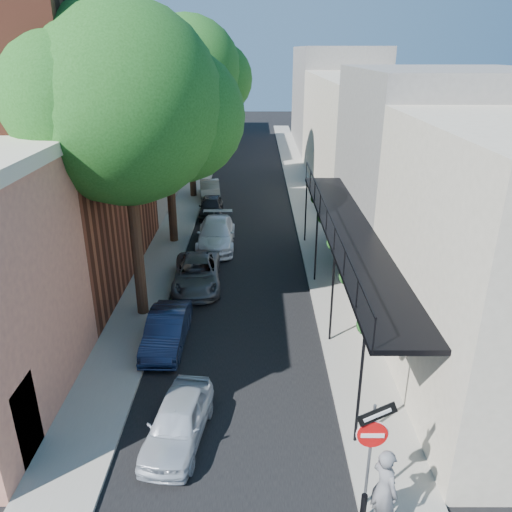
{
  "coord_description": "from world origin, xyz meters",
  "views": [
    {
      "loc": [
        0.69,
        -7.36,
        9.72
      ],
      "look_at": [
        0.66,
        9.3,
        2.8
      ],
      "focal_mm": 35.0,
      "sensor_mm": 36.0,
      "label": 1
    }
  ],
  "objects_px": {
    "oak_far": "(195,74)",
    "parked_car_f": "(210,190)",
    "sign_post": "(372,439)",
    "oak_near": "(138,108)",
    "parked_car_c": "(197,274)",
    "parked_car_a": "(178,421)",
    "pedestrian": "(384,488)",
    "parked_car_e": "(211,207)",
    "bollard": "(363,509)",
    "parked_car_d": "(216,234)",
    "parked_car_b": "(167,330)",
    "oak_mid": "(174,108)"
  },
  "relations": [
    {
      "from": "oak_far",
      "to": "parked_car_f",
      "type": "height_order",
      "value": "oak_far"
    },
    {
      "from": "sign_post",
      "to": "oak_near",
      "type": "distance_m",
      "value": 12.77
    },
    {
      "from": "parked_car_c",
      "to": "parked_car_f",
      "type": "height_order",
      "value": "parked_car_f"
    },
    {
      "from": "parked_car_a",
      "to": "pedestrian",
      "type": "relative_size",
      "value": 1.73
    },
    {
      "from": "sign_post",
      "to": "parked_car_f",
      "type": "distance_m",
      "value": 26.34
    },
    {
      "from": "parked_car_e",
      "to": "pedestrian",
      "type": "bearing_deg",
      "value": -77.72
    },
    {
      "from": "bollard",
      "to": "parked_car_d",
      "type": "distance_m",
      "value": 17.5
    },
    {
      "from": "bollard",
      "to": "oak_far",
      "type": "xyz_separation_m",
      "value": [
        -6.35,
        26.77,
        7.74
      ]
    },
    {
      "from": "parked_car_b",
      "to": "bollard",
      "type": "bearing_deg",
      "value": -51.93
    },
    {
      "from": "parked_car_c",
      "to": "parked_car_e",
      "type": "bearing_deg",
      "value": 87.19
    },
    {
      "from": "pedestrian",
      "to": "parked_car_d",
      "type": "bearing_deg",
      "value": -8.94
    },
    {
      "from": "pedestrian",
      "to": "parked_car_a",
      "type": "bearing_deg",
      "value": 36.0
    },
    {
      "from": "sign_post",
      "to": "parked_car_f",
      "type": "xyz_separation_m",
      "value": [
        -5.76,
        25.66,
        -1.41
      ]
    },
    {
      "from": "oak_mid",
      "to": "parked_car_c",
      "type": "bearing_deg",
      "value": -75.28
    },
    {
      "from": "oak_near",
      "to": "parked_car_c",
      "type": "bearing_deg",
      "value": 58.15
    },
    {
      "from": "parked_car_e",
      "to": "parked_car_d",
      "type": "bearing_deg",
      "value": -84.09
    },
    {
      "from": "parked_car_b",
      "to": "parked_car_a",
      "type": "bearing_deg",
      "value": -75.78
    },
    {
      "from": "parked_car_d",
      "to": "bollard",
      "type": "bearing_deg",
      "value": -76.46
    },
    {
      "from": "sign_post",
      "to": "parked_car_a",
      "type": "height_order",
      "value": "sign_post"
    },
    {
      "from": "oak_mid",
      "to": "parked_car_d",
      "type": "height_order",
      "value": "oak_mid"
    },
    {
      "from": "parked_car_d",
      "to": "parked_car_f",
      "type": "height_order",
      "value": "parked_car_d"
    },
    {
      "from": "oak_far",
      "to": "parked_car_a",
      "type": "xyz_separation_m",
      "value": [
        1.95,
        -24.1,
        -7.67
      ]
    },
    {
      "from": "oak_mid",
      "to": "parked_car_f",
      "type": "distance_m",
      "value": 10.62
    },
    {
      "from": "sign_post",
      "to": "parked_car_f",
      "type": "height_order",
      "value": "sign_post"
    },
    {
      "from": "sign_post",
      "to": "parked_car_c",
      "type": "distance_m",
      "value": 12.75
    },
    {
      "from": "parked_car_d",
      "to": "pedestrian",
      "type": "xyz_separation_m",
      "value": [
        4.86,
        -16.92,
        0.43
      ]
    },
    {
      "from": "oak_near",
      "to": "parked_car_c",
      "type": "distance_m",
      "value": 7.76
    },
    {
      "from": "parked_car_f",
      "to": "bollard",
      "type": "bearing_deg",
      "value": -85.15
    },
    {
      "from": "oak_near",
      "to": "parked_car_f",
      "type": "xyz_separation_m",
      "value": [
        0.77,
        16.38,
        -7.25
      ]
    },
    {
      "from": "oak_mid",
      "to": "parked_car_c",
      "type": "height_order",
      "value": "oak_mid"
    },
    {
      "from": "pedestrian",
      "to": "parked_car_f",
      "type": "bearing_deg",
      "value": -12.04
    },
    {
      "from": "bollard",
      "to": "parked_car_c",
      "type": "distance_m",
      "value": 13.04
    },
    {
      "from": "parked_car_b",
      "to": "parked_car_c",
      "type": "distance_m",
      "value": 4.82
    },
    {
      "from": "sign_post",
      "to": "pedestrian",
      "type": "bearing_deg",
      "value": -62.9
    },
    {
      "from": "oak_near",
      "to": "sign_post",
      "type": "bearing_deg",
      "value": -54.91
    },
    {
      "from": "parked_car_b",
      "to": "pedestrian",
      "type": "xyz_separation_m",
      "value": [
        5.87,
        -7.28,
        0.52
      ]
    },
    {
      "from": "parked_car_c",
      "to": "parked_car_d",
      "type": "height_order",
      "value": "parked_car_d"
    },
    {
      "from": "sign_post",
      "to": "parked_car_a",
      "type": "distance_m",
      "value": 5.26
    },
    {
      "from": "oak_near",
      "to": "parked_car_e",
      "type": "distance_m",
      "value": 14.41
    },
    {
      "from": "sign_post",
      "to": "parked_car_e",
      "type": "relative_size",
      "value": 0.83
    },
    {
      "from": "oak_mid",
      "to": "parked_car_a",
      "type": "relative_size",
      "value": 2.94
    },
    {
      "from": "bollard",
      "to": "oak_far",
      "type": "relative_size",
      "value": 0.07
    },
    {
      "from": "parked_car_c",
      "to": "parked_car_f",
      "type": "xyz_separation_m",
      "value": [
        -0.67,
        14.07,
        0.02
      ]
    },
    {
      "from": "oak_near",
      "to": "parked_car_f",
      "type": "bearing_deg",
      "value": 87.32
    },
    {
      "from": "parked_car_a",
      "to": "parked_car_b",
      "type": "height_order",
      "value": "parked_car_b"
    },
    {
      "from": "parked_car_d",
      "to": "oak_mid",
      "type": "bearing_deg",
      "value": 156.43
    },
    {
      "from": "parked_car_c",
      "to": "parked_car_a",
      "type": "bearing_deg",
      "value": -90.93
    },
    {
      "from": "bollard",
      "to": "parked_car_e",
      "type": "relative_size",
      "value": 0.22
    },
    {
      "from": "oak_near",
      "to": "parked_car_b",
      "type": "distance_m",
      "value": 7.73
    },
    {
      "from": "oak_mid",
      "to": "parked_car_e",
      "type": "relative_size",
      "value": 2.84
    }
  ]
}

